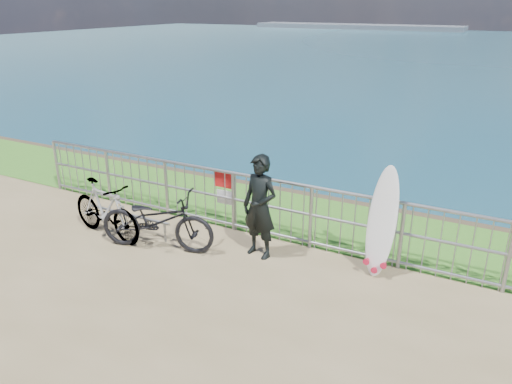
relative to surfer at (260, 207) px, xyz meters
The scene contains 8 objects.
grass_strip 1.97m from the surfer, 102.08° to the left, with size 120.00×120.00×0.00m, color #30701E.
seascape 153.10m from the surfer, 106.76° to the left, with size 260.00×260.00×5.00m.
railing 0.78m from the surfer, 119.65° to the left, with size 10.06×0.10×1.13m.
surfer is the anchor object (origin of this frame).
surfboard 1.91m from the surfer, 10.47° to the left, with size 0.50×0.45×1.72m.
bicycle_near 1.76m from the surfer, 159.29° to the right, with size 0.69×1.98×1.04m, color black.
bicycle_far 2.81m from the surfer, 166.23° to the right, with size 0.49×1.74×1.04m, color black.
bike_rack 2.56m from the surfer, behind, with size 1.79×0.05×0.37m.
Camera 1 is at (3.77, -5.56, 3.94)m, focal length 35.00 mm.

